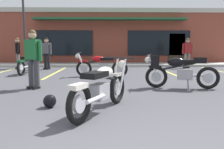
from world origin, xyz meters
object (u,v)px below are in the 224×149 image
helmet_on_pavement (50,101)px  parking_lot_lamp_post (23,8)px  motorcycle_silver_naked (29,63)px  person_by_back_row (33,56)px  motorcycle_blue_standard (178,70)px  person_near_building (47,51)px  motorcycle_red_sportbike (101,65)px  motorcycle_foreground_classic (102,87)px  person_in_black_shirt (187,51)px  person_in_shorts_foreground (18,51)px

helmet_on_pavement → parking_lot_lamp_post: (-3.51, 8.57, 3.20)m
motorcycle_silver_naked → person_by_back_row: person_by_back_row is taller
motorcycle_blue_standard → person_near_building: bearing=132.8°
motorcycle_red_sportbike → motorcycle_blue_standard: 3.43m
motorcycle_foreground_classic → helmet_on_pavement: bearing=163.1°
motorcycle_silver_naked → parking_lot_lamp_post: 4.19m
motorcycle_red_sportbike → person_in_black_shirt: person_in_black_shirt is taller
motorcycle_foreground_classic → person_by_back_row: size_ratio=1.16×
parking_lot_lamp_post → person_near_building: bearing=-32.6°
motorcycle_silver_naked → person_near_building: size_ratio=1.26×
motorcycle_foreground_classic → person_by_back_row: person_by_back_row is taller
person_in_shorts_foreground → parking_lot_lamp_post: parking_lot_lamp_post is taller
motorcycle_foreground_classic → person_in_black_shirt: size_ratio=1.16×
motorcycle_foreground_classic → motorcycle_red_sportbike: size_ratio=0.92×
person_in_shorts_foreground → parking_lot_lamp_post: 2.47m
motorcycle_silver_naked → motorcycle_blue_standard: bearing=-34.1°
motorcycle_foreground_classic → person_near_building: size_ratio=1.16×
motorcycle_blue_standard → person_by_back_row: bearing=179.2°
motorcycle_foreground_classic → motorcycle_blue_standard: (2.14, 2.32, 0.07)m
person_in_black_shirt → helmet_on_pavement: bearing=-124.7°
motorcycle_red_sportbike → helmet_on_pavement: motorcycle_red_sportbike is taller
motorcycle_foreground_classic → motorcycle_blue_standard: same height
person_by_back_row → helmet_on_pavement: bearing=-65.3°
person_in_black_shirt → motorcycle_blue_standard: bearing=-111.9°
person_in_black_shirt → person_by_back_row: (-6.60, -6.08, 0.00)m
motorcycle_red_sportbike → person_by_back_row: 3.18m
motorcycle_red_sportbike → person_in_black_shirt: 5.94m
person_in_black_shirt → person_in_shorts_foreground: same height
person_in_black_shirt → person_in_shorts_foreground: (-9.29, -0.24, 0.00)m
person_near_building → motorcycle_blue_standard: bearing=-47.2°
motorcycle_foreground_classic → motorcycle_blue_standard: bearing=47.3°
person_near_building → motorcycle_foreground_classic: bearing=-68.9°
motorcycle_foreground_classic → person_in_shorts_foreground: person_in_shorts_foreground is taller
person_by_back_row → motorcycle_red_sportbike: bearing=53.5°
person_by_back_row → motorcycle_silver_naked: bearing=110.6°
motorcycle_foreground_classic → motorcycle_red_sportbike: 4.90m
person_in_shorts_foreground → person_by_back_row: same height
person_by_back_row → helmet_on_pavement: 2.42m
person_in_black_shirt → person_near_building: 7.69m
person_in_black_shirt → helmet_on_pavement: person_in_black_shirt is taller
person_by_back_row → person_near_building: bearing=100.9°
motorcycle_foreground_classic → person_in_black_shirt: person_in_black_shirt is taller
person_near_building → person_in_shorts_foreground: bearing=170.1°
motorcycle_red_sportbike → person_in_black_shirt: size_ratio=1.26×
motorcycle_silver_naked → person_in_shorts_foreground: person_in_shorts_foreground is taller
motorcycle_foreground_classic → motorcycle_silver_naked: (-3.38, 6.07, 0.00)m
person_in_black_shirt → person_by_back_row: size_ratio=1.00×
helmet_on_pavement → motorcycle_foreground_classic: bearing=-16.9°
parking_lot_lamp_post → motorcycle_silver_naked: bearing=-67.4°
parking_lot_lamp_post → person_in_black_shirt: bearing=-2.7°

